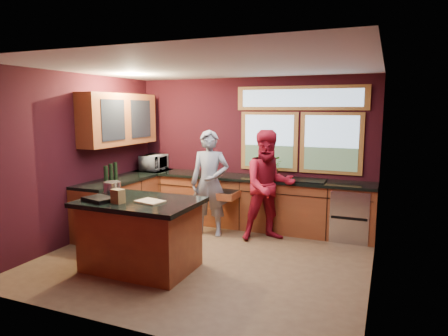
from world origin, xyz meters
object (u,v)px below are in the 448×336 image
Objects in this scene: cutting_board at (150,201)px; person_red at (269,186)px; person_grey at (210,183)px; stock_pot at (112,188)px; island at (140,234)px.

person_red is at bearing 60.90° from cutting_board.
stock_pot is at bearing -129.87° from person_grey.
person_red is 2.45m from stock_pot.
person_red is (0.99, 0.13, 0.01)m from person_grey.
cutting_board is at bearing -104.06° from person_grey.
stock_pot is at bearing 164.74° from island.
person_grey is 0.99× the size of person_red.
person_grey is at bearing 62.55° from stock_pot.
person_grey is at bearing 81.58° from island.
cutting_board is 0.78m from stock_pot.
island is 1.76m from person_grey.
person_grey is 1.00m from person_red.
person_grey reaches higher than cutting_board.
island is 0.86× the size of person_red.
cutting_board is at bearing -14.04° from island.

